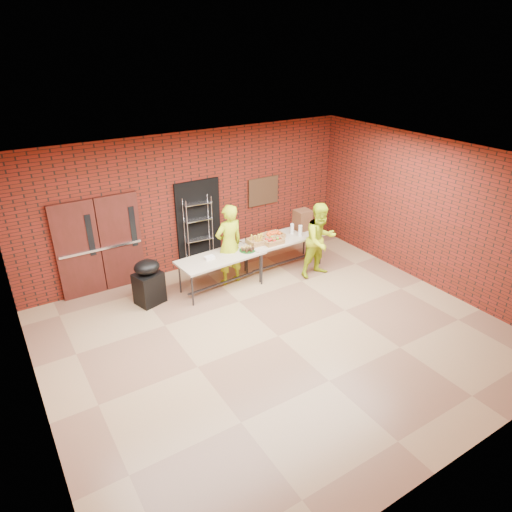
{
  "coord_description": "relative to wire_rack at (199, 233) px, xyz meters",
  "views": [
    {
      "loc": [
        -4.07,
        -5.69,
        5.03
      ],
      "look_at": [
        0.39,
        1.4,
        0.98
      ],
      "focal_mm": 32.0,
      "sensor_mm": 36.0,
      "label": 1
    }
  ],
  "objects": [
    {
      "name": "room",
      "position": [
        -0.02,
        -3.32,
        0.72
      ],
      "size": [
        8.08,
        7.08,
        3.28
      ],
      "color": "#876249",
      "rests_on": "ground"
    },
    {
      "name": "double_doors",
      "position": [
        -2.22,
        0.12,
        0.17
      ],
      "size": [
        1.78,
        0.12,
        2.1
      ],
      "color": "#4C1A15",
      "rests_on": "room"
    },
    {
      "name": "dark_doorway",
      "position": [
        0.08,
        0.14,
        0.17
      ],
      "size": [
        1.1,
        0.06,
        2.1
      ],
      "primitive_type": "cube",
      "color": "black",
      "rests_on": "room"
    },
    {
      "name": "bronze_plaque",
      "position": [
        1.88,
        0.13,
        0.67
      ],
      "size": [
        0.85,
        0.04,
        0.7
      ],
      "primitive_type": "cube",
      "color": "#452E1B",
      "rests_on": "room"
    },
    {
      "name": "wire_rack",
      "position": [
        0.0,
        0.0,
        0.0
      ],
      "size": [
        0.66,
        0.27,
        1.76
      ],
      "primitive_type": null,
      "rotation": [
        0.0,
        0.0,
        -0.09
      ],
      "color": "silver",
      "rests_on": "room"
    },
    {
      "name": "table_left",
      "position": [
        -0.05,
        -1.18,
        -0.17
      ],
      "size": [
        1.95,
        0.93,
        0.78
      ],
      "rotation": [
        0.0,
        0.0,
        0.07
      ],
      "color": "tan",
      "rests_on": "room"
    },
    {
      "name": "table_right",
      "position": [
        1.68,
        -1.07,
        -0.14
      ],
      "size": [
        1.97,
        0.85,
        0.8
      ],
      "rotation": [
        0.0,
        0.0,
        0.02
      ],
      "color": "tan",
      "rests_on": "room"
    },
    {
      "name": "basket_bananas",
      "position": [
        0.95,
        -1.08,
        -0.02
      ],
      "size": [
        0.46,
        0.35,
        0.14
      ],
      "color": "#AF7B46",
      "rests_on": "table_right"
    },
    {
      "name": "basket_oranges",
      "position": [
        1.42,
        -1.0,
        -0.01
      ],
      "size": [
        0.46,
        0.36,
        0.14
      ],
      "color": "#AF7B46",
      "rests_on": "table_right"
    },
    {
      "name": "basket_apples",
      "position": [
        1.25,
        -1.24,
        -0.02
      ],
      "size": [
        0.44,
        0.34,
        0.14
      ],
      "color": "#AF7B46",
      "rests_on": "table_right"
    },
    {
      "name": "muffin_tray",
      "position": [
        0.58,
        -1.23,
        -0.06
      ],
      "size": [
        0.36,
        0.36,
        0.09
      ],
      "color": "#134A16",
      "rests_on": "table_left"
    },
    {
      "name": "napkin_box",
      "position": [
        -0.32,
        -1.17,
        -0.07
      ],
      "size": [
        0.2,
        0.13,
        0.07
      ],
      "primitive_type": "cube",
      "color": "white",
      "rests_on": "table_left"
    },
    {
      "name": "coffee_dispenser",
      "position": [
        2.31,
        -0.94,
        0.17
      ],
      "size": [
        0.37,
        0.33,
        0.49
      ],
      "primitive_type": "cube",
      "color": "brown",
      "rests_on": "table_right"
    },
    {
      "name": "cup_stack_front",
      "position": [
        2.02,
        -1.23,
        0.04
      ],
      "size": [
        0.08,
        0.08,
        0.24
      ],
      "primitive_type": "cylinder",
      "color": "white",
      "rests_on": "table_right"
    },
    {
      "name": "cup_stack_mid",
      "position": [
        2.02,
        -1.24,
        0.06
      ],
      "size": [
        0.09,
        0.09,
        0.27
      ],
      "primitive_type": "cylinder",
      "color": "white",
      "rests_on": "table_right"
    },
    {
      "name": "cup_stack_back",
      "position": [
        1.94,
        -1.03,
        0.05
      ],
      "size": [
        0.08,
        0.08,
        0.25
      ],
      "primitive_type": "cylinder",
      "color": "white",
      "rests_on": "table_right"
    },
    {
      "name": "covered_grill",
      "position": [
        -1.6,
        -0.91,
        -0.39
      ],
      "size": [
        0.64,
        0.58,
        0.98
      ],
      "rotation": [
        0.0,
        0.0,
        0.28
      ],
      "color": "black",
      "rests_on": "room"
    },
    {
      "name": "volunteer_woman",
      "position": [
        0.25,
        -1.01,
        0.04
      ],
      "size": [
        0.7,
        0.49,
        1.84
      ],
      "primitive_type": "imported",
      "rotation": [
        0.0,
        0.0,
        3.22
      ],
      "color": "#AECA16",
      "rests_on": "room"
    },
    {
      "name": "volunteer_man",
      "position": [
        2.16,
        -1.8,
        -0.01
      ],
      "size": [
        0.85,
        0.67,
        1.74
      ],
      "primitive_type": "imported",
      "rotation": [
        0.0,
        0.0,
        0.01
      ],
      "color": "#AECA16",
      "rests_on": "room"
    }
  ]
}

